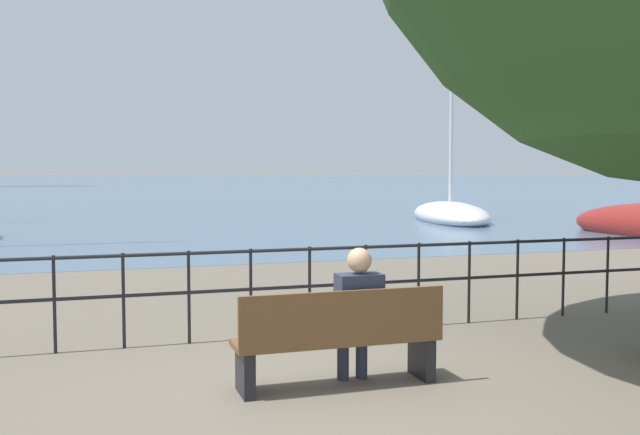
# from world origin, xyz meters

# --- Properties ---
(ground_plane) EXTENTS (1000.00, 1000.00, 0.00)m
(ground_plane) POSITION_xyz_m (0.00, 0.00, 0.00)
(ground_plane) COLOR #706656
(harbor_water) EXTENTS (600.00, 300.00, 0.01)m
(harbor_water) POSITION_xyz_m (0.00, 158.44, 0.00)
(harbor_water) COLOR slate
(harbor_water) RESTS_ON ground_plane
(park_bench) EXTENTS (1.89, 0.45, 0.90)m
(park_bench) POSITION_xyz_m (0.00, -0.06, 0.44)
(park_bench) COLOR brown
(park_bench) RESTS_ON ground_plane
(seated_person_left) EXTENTS (0.41, 0.35, 1.25)m
(seated_person_left) POSITION_xyz_m (0.21, 0.01, 0.69)
(seated_person_left) COLOR #2D3347
(seated_person_left) RESTS_ON ground_plane
(promenade_railing) EXTENTS (14.95, 0.04, 1.05)m
(promenade_railing) POSITION_xyz_m (-0.00, 2.01, 0.69)
(promenade_railing) COLOR black
(promenade_railing) RESTS_ON ground_plane
(sailboat_3) EXTENTS (4.13, 7.52, 12.13)m
(sailboat_3) POSITION_xyz_m (11.16, 18.74, 0.28)
(sailboat_3) COLOR white
(sailboat_3) RESTS_ON ground_plane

